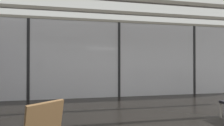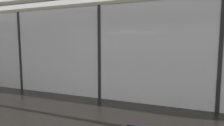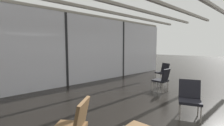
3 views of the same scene
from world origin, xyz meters
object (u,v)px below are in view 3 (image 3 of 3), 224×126
lounge_chair_0 (190,96)px  lounge_chair_3 (74,124)px  lounge_chair_1 (163,78)px  lounge_chair_2 (163,71)px  parked_airplane (4,42)px

lounge_chair_0 → lounge_chair_3: same height
lounge_chair_1 → lounge_chair_2: size_ratio=1.00×
parked_airplane → lounge_chair_1: 8.99m
lounge_chair_1 → parked_airplane: bearing=-68.1°
lounge_chair_0 → lounge_chair_3: 2.79m
lounge_chair_0 → lounge_chair_2: (3.28, 2.52, 0.00)m
lounge_chair_1 → lounge_chair_3: bearing=9.5°
lounge_chair_0 → lounge_chair_1: (1.50, 1.54, 0.00)m
lounge_chair_0 → lounge_chair_2: size_ratio=1.00×
parked_airplane → lounge_chair_1: (3.65, -8.08, -1.46)m
parked_airplane → lounge_chair_2: 9.07m
lounge_chair_3 → lounge_chair_0: bearing=127.5°
parked_airplane → lounge_chair_1: bearing=-65.7°
parked_airplane → lounge_chair_0: parked_airplane is taller
lounge_chair_0 → lounge_chair_3: (-2.71, 0.66, 0.00)m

